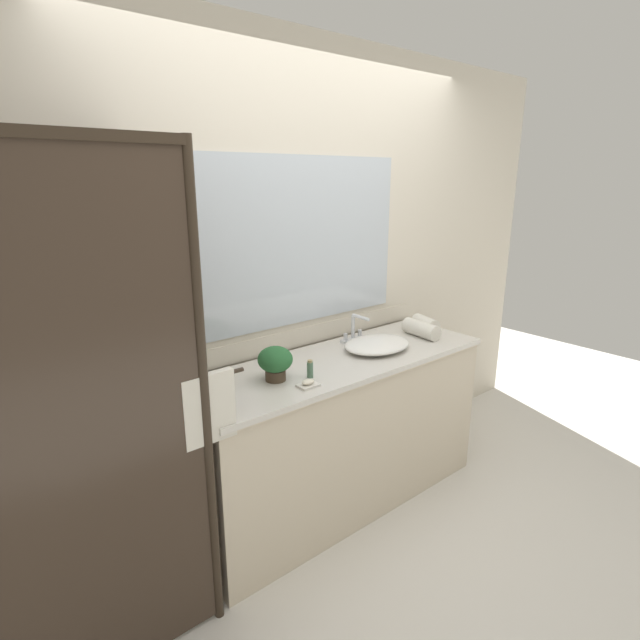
{
  "coord_description": "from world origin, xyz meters",
  "views": [
    {
      "loc": [
        -1.72,
        -1.9,
        1.86
      ],
      "look_at": [
        -0.15,
        0.0,
        1.15
      ],
      "focal_mm": 27.83,
      "sensor_mm": 36.0,
      "label": 1
    }
  ],
  "objects_px": {
    "amenity_bottle_shampoo": "(215,388)",
    "amenity_bottle_conditioner": "(226,384)",
    "soap_dish": "(308,384)",
    "rolled_towel_middle": "(421,329)",
    "potted_plant": "(275,361)",
    "amenity_bottle_lotion": "(310,369)",
    "faucet": "(354,332)",
    "sink_basin": "(377,344)",
    "rolled_towel_near_edge": "(425,324)"
  },
  "relations": [
    {
      "from": "amenity_bottle_shampoo",
      "to": "amenity_bottle_conditioner",
      "type": "xyz_separation_m",
      "value": [
        0.05,
        -0.01,
        0.01
      ]
    },
    {
      "from": "soap_dish",
      "to": "rolled_towel_middle",
      "type": "bearing_deg",
      "value": 8.76
    },
    {
      "from": "potted_plant",
      "to": "soap_dish",
      "type": "bearing_deg",
      "value": -65.95
    },
    {
      "from": "amenity_bottle_shampoo",
      "to": "amenity_bottle_lotion",
      "type": "relative_size",
      "value": 0.84
    },
    {
      "from": "amenity_bottle_lotion",
      "to": "rolled_towel_middle",
      "type": "distance_m",
      "value": 0.95
    },
    {
      "from": "rolled_towel_middle",
      "to": "amenity_bottle_lotion",
      "type": "bearing_deg",
      "value": -175.54
    },
    {
      "from": "amenity_bottle_conditioner",
      "to": "amenity_bottle_lotion",
      "type": "bearing_deg",
      "value": -12.66
    },
    {
      "from": "faucet",
      "to": "amenity_bottle_conditioner",
      "type": "xyz_separation_m",
      "value": [
        -0.97,
        -0.18,
        -0.01
      ]
    },
    {
      "from": "sink_basin",
      "to": "potted_plant",
      "type": "height_order",
      "value": "potted_plant"
    },
    {
      "from": "potted_plant",
      "to": "rolled_towel_middle",
      "type": "height_order",
      "value": "potted_plant"
    },
    {
      "from": "amenity_bottle_lotion",
      "to": "rolled_towel_near_edge",
      "type": "xyz_separation_m",
      "value": [
        1.05,
        0.13,
        0.01
      ]
    },
    {
      "from": "sink_basin",
      "to": "amenity_bottle_lotion",
      "type": "distance_m",
      "value": 0.56
    },
    {
      "from": "faucet",
      "to": "potted_plant",
      "type": "relative_size",
      "value": 1.01
    },
    {
      "from": "amenity_bottle_lotion",
      "to": "amenity_bottle_conditioner",
      "type": "bearing_deg",
      "value": 167.34
    },
    {
      "from": "amenity_bottle_lotion",
      "to": "rolled_towel_near_edge",
      "type": "bearing_deg",
      "value": 6.96
    },
    {
      "from": "rolled_towel_near_edge",
      "to": "soap_dish",
      "type": "bearing_deg",
      "value": -169.38
    },
    {
      "from": "faucet",
      "to": "soap_dish",
      "type": "distance_m",
      "value": 0.73
    },
    {
      "from": "rolled_towel_near_edge",
      "to": "amenity_bottle_lotion",
      "type": "bearing_deg",
      "value": -173.04
    },
    {
      "from": "potted_plant",
      "to": "amenity_bottle_shampoo",
      "type": "relative_size",
      "value": 2.25
    },
    {
      "from": "potted_plant",
      "to": "rolled_towel_near_edge",
      "type": "xyz_separation_m",
      "value": [
        1.21,
        0.05,
        -0.05
      ]
    },
    {
      "from": "potted_plant",
      "to": "amenity_bottle_conditioner",
      "type": "distance_m",
      "value": 0.27
    },
    {
      "from": "sink_basin",
      "to": "amenity_bottle_lotion",
      "type": "bearing_deg",
      "value": -171.84
    },
    {
      "from": "faucet",
      "to": "amenity_bottle_lotion",
      "type": "distance_m",
      "value": 0.62
    },
    {
      "from": "rolled_towel_middle",
      "to": "rolled_towel_near_edge",
      "type": "bearing_deg",
      "value": 26.51
    },
    {
      "from": "amenity_bottle_lotion",
      "to": "amenity_bottle_conditioner",
      "type": "distance_m",
      "value": 0.43
    },
    {
      "from": "faucet",
      "to": "potted_plant",
      "type": "distance_m",
      "value": 0.74
    },
    {
      "from": "rolled_towel_near_edge",
      "to": "rolled_towel_middle",
      "type": "xyz_separation_m",
      "value": [
        -0.11,
        -0.05,
        0.0
      ]
    },
    {
      "from": "faucet",
      "to": "amenity_bottle_lotion",
      "type": "height_order",
      "value": "faucet"
    },
    {
      "from": "potted_plant",
      "to": "amenity_bottle_conditioner",
      "type": "height_order",
      "value": "potted_plant"
    },
    {
      "from": "amenity_bottle_lotion",
      "to": "rolled_towel_near_edge",
      "type": "height_order",
      "value": "rolled_towel_near_edge"
    },
    {
      "from": "potted_plant",
      "to": "rolled_towel_near_edge",
      "type": "relative_size",
      "value": 0.92
    },
    {
      "from": "rolled_towel_middle",
      "to": "soap_dish",
      "type": "bearing_deg",
      "value": -171.24
    },
    {
      "from": "sink_basin",
      "to": "potted_plant",
      "type": "xyz_separation_m",
      "value": [
        -0.71,
        0.0,
        0.07
      ]
    },
    {
      "from": "amenity_bottle_shampoo",
      "to": "amenity_bottle_lotion",
      "type": "bearing_deg",
      "value": -12.97
    },
    {
      "from": "amenity_bottle_shampoo",
      "to": "rolled_towel_middle",
      "type": "height_order",
      "value": "rolled_towel_middle"
    },
    {
      "from": "amenity_bottle_shampoo",
      "to": "faucet",
      "type": "bearing_deg",
      "value": 9.07
    },
    {
      "from": "amenity_bottle_lotion",
      "to": "rolled_towel_middle",
      "type": "bearing_deg",
      "value": 4.46
    },
    {
      "from": "faucet",
      "to": "rolled_towel_near_edge",
      "type": "relative_size",
      "value": 0.93
    },
    {
      "from": "potted_plant",
      "to": "rolled_towel_middle",
      "type": "relative_size",
      "value": 0.7
    },
    {
      "from": "amenity_bottle_conditioner",
      "to": "rolled_towel_middle",
      "type": "xyz_separation_m",
      "value": [
        1.36,
        -0.02,
        0.0
      ]
    },
    {
      "from": "soap_dish",
      "to": "amenity_bottle_lotion",
      "type": "bearing_deg",
      "value": 46.66
    },
    {
      "from": "faucet",
      "to": "soap_dish",
      "type": "xyz_separation_m",
      "value": [
        -0.64,
        -0.36,
        -0.04
      ]
    },
    {
      "from": "amenity_bottle_conditioner",
      "to": "potted_plant",
      "type": "bearing_deg",
      "value": -2.91
    },
    {
      "from": "sink_basin",
      "to": "faucet",
      "type": "xyz_separation_m",
      "value": [
        0.0,
        0.19,
        0.03
      ]
    },
    {
      "from": "faucet",
      "to": "potted_plant",
      "type": "height_order",
      "value": "faucet"
    },
    {
      "from": "potted_plant",
      "to": "rolled_towel_middle",
      "type": "bearing_deg",
      "value": -0.34
    },
    {
      "from": "amenity_bottle_shampoo",
      "to": "rolled_towel_near_edge",
      "type": "relative_size",
      "value": 0.41
    },
    {
      "from": "potted_plant",
      "to": "amenity_bottle_shampoo",
      "type": "height_order",
      "value": "potted_plant"
    },
    {
      "from": "amenity_bottle_shampoo",
      "to": "amenity_bottle_lotion",
      "type": "distance_m",
      "value": 0.48
    },
    {
      "from": "amenity_bottle_shampoo",
      "to": "potted_plant",
      "type": "bearing_deg",
      "value": -5.04
    }
  ]
}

